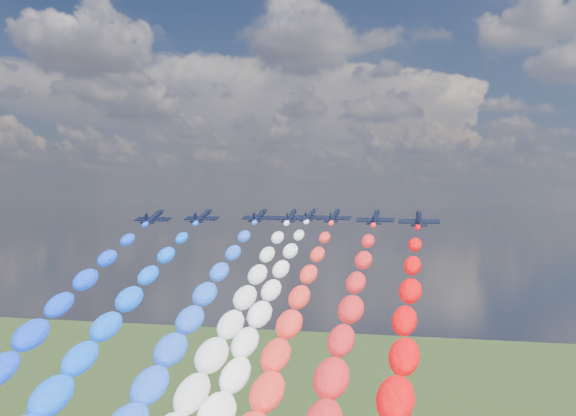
% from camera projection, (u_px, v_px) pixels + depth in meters
% --- Properties ---
extents(jet_0, '(7.87, 10.75, 5.47)m').
position_uv_depth(jet_0, '(154.00, 217.00, 146.87)').
color(jet_0, black).
extents(jet_1, '(8.54, 11.23, 5.47)m').
position_uv_depth(jet_1, '(203.00, 217.00, 153.92)').
color(jet_1, black).
extents(trail_1, '(6.41, 109.12, 52.45)m').
position_uv_depth(trail_1, '(67.00, 391.00, 100.17)').
color(trail_1, '#0A56FF').
extents(jet_2, '(8.49, 11.19, 5.47)m').
position_uv_depth(jet_2, '(260.00, 216.00, 159.84)').
color(jet_2, black).
extents(trail_2, '(6.41, 109.12, 52.45)m').
position_uv_depth(trail_2, '(160.00, 380.00, 106.09)').
color(trail_2, blue).
extents(jet_3, '(8.05, 10.88, 5.47)m').
position_uv_depth(jet_3, '(291.00, 216.00, 155.52)').
color(jet_3, black).
extents(trail_3, '(6.41, 109.12, 52.45)m').
position_uv_depth(trail_3, '(204.00, 388.00, 101.78)').
color(trail_3, white).
extents(jet_4, '(8.58, 11.26, 5.47)m').
position_uv_depth(jet_4, '(310.00, 216.00, 165.40)').
color(jet_4, black).
extents(trail_4, '(6.41, 109.12, 52.45)m').
position_uv_depth(trail_4, '(240.00, 371.00, 111.66)').
color(trail_4, white).
extents(jet_5, '(8.51, 11.21, 5.47)m').
position_uv_depth(jet_5, '(334.00, 216.00, 155.72)').
color(jet_5, black).
extents(trail_5, '(6.41, 109.12, 52.45)m').
position_uv_depth(trail_5, '(270.00, 388.00, 101.97)').
color(trail_5, '#FB3026').
extents(jet_6, '(7.94, 10.80, 5.47)m').
position_uv_depth(jet_6, '(376.00, 218.00, 142.47)').
color(jet_6, black).
extents(trail_6, '(6.41, 109.12, 52.45)m').
position_uv_depth(trail_6, '(327.00, 416.00, 88.73)').
color(trail_6, red).
extents(jet_7, '(8.44, 11.16, 5.47)m').
position_uv_depth(jet_7, '(419.00, 219.00, 132.09)').
color(jet_7, black).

